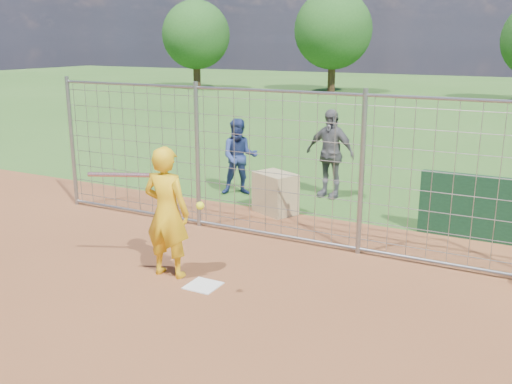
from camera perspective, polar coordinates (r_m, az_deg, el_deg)
The scene contains 9 objects.
ground at distance 8.15m, azimuth -4.54°, elevation -8.88°, with size 100.00×100.00×0.00m, color #2D591E.
home_plate at distance 8.00m, azimuth -5.31°, elevation -9.32°, with size 0.43×0.43×0.02m, color silver.
dugout_wall at distance 10.28m, azimuth 23.19°, elevation -1.72°, with size 2.60×0.20×1.10m, color #11381E.
batter at distance 8.10m, azimuth -8.92°, elevation -2.04°, with size 0.69×0.45×1.89m, color yellow.
bystander_a at distance 12.37m, azimuth -1.66°, elevation 3.52°, with size 0.81×0.63×1.66m, color navy.
bystander_b at distance 12.24m, azimuth 7.40°, elevation 3.85°, with size 1.11×0.46×1.90m, color #58585D.
equipment_bin at distance 11.09m, azimuth 1.94°, elevation -0.11°, with size 0.80×0.55×0.80m, color tan.
equipment_in_play at distance 7.81m, azimuth -11.80°, elevation 1.01°, with size 1.88×0.41×0.29m.
backstop_fence at distance 9.43m, azimuth 1.77°, elevation 2.54°, with size 9.08×0.08×2.60m.
Camera 1 is at (4.01, -6.28, 3.30)m, focal length 40.00 mm.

